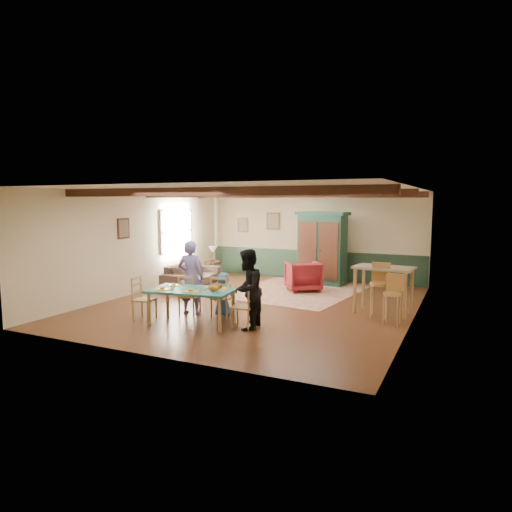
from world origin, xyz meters
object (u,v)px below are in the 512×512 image
at_px(dining_chair_far_right, 222,297).
at_px(table_lamp, 213,254).
at_px(person_woman, 247,289).
at_px(bar_stool_right, 392,300).
at_px(dining_table, 192,307).
at_px(person_child, 223,295).
at_px(dining_chair_end_right, 243,306).
at_px(cat, 214,288).
at_px(armchair, 303,276).
at_px(dining_chair_end_left, 144,299).
at_px(dining_chair_far_left, 190,294).
at_px(end_table, 213,269).
at_px(bar_stool_left, 379,290).
at_px(counter_table, 383,290).
at_px(person_man, 191,277).
at_px(sofa, 192,275).
at_px(armoire, 322,248).

bearing_deg(dining_chair_far_right, table_lamp, -64.82).
height_order(person_woman, bar_stool_right, person_woman).
distance_m(dining_table, person_child, 0.84).
bearing_deg(dining_chair_end_right, cat, -80.54).
bearing_deg(armchair, dining_table, 43.39).
bearing_deg(dining_table, person_child, 70.94).
bearing_deg(cat, dining_chair_end_left, 176.63).
relative_size(dining_chair_far_left, end_table, 1.70).
height_order(dining_chair_far_right, bar_stool_left, bar_stool_left).
relative_size(dining_chair_far_left, counter_table, 0.72).
relative_size(dining_chair_far_right, end_table, 1.70).
distance_m(dining_chair_end_left, person_child, 1.63).
xyz_separation_m(dining_chair_far_left, table_lamp, (-2.02, 4.40, 0.32)).
bearing_deg(armchair, counter_table, 110.96).
distance_m(dining_chair_end_left, armchair, 4.71).
relative_size(armchair, counter_table, 0.72).
xyz_separation_m(person_man, table_lamp, (-2.01, 4.33, -0.04)).
relative_size(dining_chair_far_right, bar_stool_right, 0.88).
bearing_deg(dining_chair_end_left, person_woman, -90.00).
height_order(dining_chair_far_right, cat, dining_chair_far_right).
relative_size(dining_table, sofa, 0.76).
xyz_separation_m(person_man, counter_table, (3.75, 1.81, -0.29)).
distance_m(person_man, armoire, 4.89).
bearing_deg(armoire, armchair, -89.68).
height_order(cat, sofa, cat).
bearing_deg(person_man, dining_chair_far_right, 174.29).
bearing_deg(armoire, person_woman, -80.88).
bearing_deg(counter_table, sofa, 169.52).
bearing_deg(cat, person_man, 136.55).
height_order(dining_chair_far_right, dining_chair_end_right, same).
bearing_deg(dining_chair_far_right, person_woman, 139.73).
height_order(end_table, table_lamp, table_lamp).
height_order(table_lamp, bar_stool_right, bar_stool_right).
bearing_deg(dining_chair_far_right, counter_table, -156.74).
bearing_deg(armchair, table_lamp, -49.16).
xyz_separation_m(dining_chair_far_right, person_woman, (0.87, -0.56, 0.33)).
distance_m(armchair, bar_stool_right, 3.71).
distance_m(dining_chair_end_right, cat, 0.66).
relative_size(dining_chair_far_left, cat, 2.64).
bearing_deg(bar_stool_right, person_child, -161.10).
bearing_deg(bar_stool_left, person_woman, -140.70).
height_order(dining_table, person_child, person_child).
height_order(end_table, bar_stool_right, bar_stool_right).
bearing_deg(table_lamp, person_man, -65.05).
relative_size(dining_chair_far_right, bar_stool_left, 0.77).
relative_size(person_man, end_table, 3.08).
height_order(person_woman, table_lamp, person_woman).
xyz_separation_m(dining_chair_end_left, sofa, (-1.24, 3.68, -0.12)).
distance_m(person_man, sofa, 3.42).
bearing_deg(end_table, dining_chair_far_left, -65.32).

